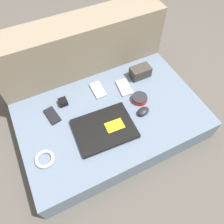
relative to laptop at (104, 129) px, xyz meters
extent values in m
plane|color=#4C4742|center=(0.08, 0.07, -0.16)|extent=(8.00, 8.00, 0.00)
cube|color=slate|center=(0.08, 0.07, -0.08)|extent=(0.97, 0.60, 0.15)
cube|color=#7F705B|center=(0.08, 0.47, 0.07)|extent=(0.97, 0.20, 0.45)
cube|color=black|center=(0.00, 0.00, 0.00)|extent=(0.30, 0.24, 0.02)
cube|color=yellow|center=(0.05, -0.01, 0.01)|extent=(0.09, 0.06, 0.00)
ellipsoid|color=black|center=(0.23, 0.00, 0.00)|extent=(0.08, 0.06, 0.03)
cylinder|color=red|center=(0.25, 0.09, 0.00)|extent=(0.09, 0.09, 0.02)
cylinder|color=#232328|center=(0.25, 0.09, 0.01)|extent=(0.08, 0.08, 0.01)
cube|color=#99999E|center=(0.22, 0.20, -0.01)|extent=(0.08, 0.13, 0.01)
cube|color=black|center=(-0.21, 0.20, -0.01)|extent=(0.07, 0.11, 0.01)
cube|color=#99999E|center=(0.08, 0.25, -0.01)|extent=(0.06, 0.12, 0.01)
cube|color=#38332D|center=(0.35, 0.24, 0.02)|extent=(0.12, 0.07, 0.06)
cube|color=black|center=(-0.13, 0.25, 0.00)|extent=(0.04, 0.05, 0.03)
torus|color=#B2B2B7|center=(-0.31, -0.02, 0.00)|extent=(0.09, 0.09, 0.02)
camera|label=1|loc=(-0.21, -0.51, 0.95)|focal=35.00mm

